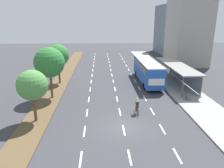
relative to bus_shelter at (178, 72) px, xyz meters
The scene contains 15 objects.
ground_plane 16.11m from the bus_shelter, 126.55° to the right, with size 140.00×140.00×0.00m, color #38383D.
median_strip 19.29m from the bus_shelter, 158.16° to the left, with size 2.60×52.00×0.12m, color brown.
sidewalk_right 7.37m from the bus_shelter, 92.25° to the left, with size 4.50×52.00×0.15m, color gray.
lane_divider_left 14.49m from the bus_shelter, 155.06° to the left, with size 0.14×48.83×0.01m.
lane_divider_center 11.45m from the bus_shelter, 147.56° to the left, with size 0.14×48.83×0.01m.
lane_divider_right 8.75m from the bus_shelter, 134.87° to the left, with size 0.14×48.83×0.01m.
bus_shelter is the anchor object (origin of this frame).
bus 4.50m from the bus_shelter, 162.08° to the left, with size 2.54×11.29×3.37m.
cyclist 12.75m from the bus_shelter, 127.70° to the right, with size 0.46×1.82×1.71m.
median_tree_nearest 21.22m from the bus_shelter, 147.46° to the right, with size 2.85×2.85×5.00m.
median_tree_second 18.50m from the bus_shelter, 164.07° to the right, with size 3.64×3.64×6.26m.
median_tree_third 18.00m from the bus_shelter, behind, with size 3.25×3.25×5.86m.
trash_bin 7.06m from the bus_shelter, 98.96° to the right, with size 0.52×0.52×0.85m, color #4C4C51.
building_near_right 18.17m from the bus_shelter, 65.05° to the left, with size 7.03×9.00×19.47m, color #A39E93.
building_mid_right 30.38m from the bus_shelter, 74.00° to the left, with size 6.56×14.65×13.11m, color slate.
Camera 1 is at (-1.99, -17.67, 9.56)m, focal length 34.35 mm.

